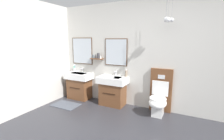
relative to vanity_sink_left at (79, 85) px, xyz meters
The scene contains 10 objects.
wall_back 2.29m from the vanity_sink_left, ahead, with size 5.48×0.54×2.53m.
bath_mat 0.69m from the vanity_sink_left, 90.00° to the right, with size 0.68×0.44×0.01m, color #474C56.
vanity_sink_left is the anchor object (origin of this frame).
tap_on_left_sink 0.44m from the vanity_sink_left, 90.00° to the left, with size 0.03×0.13×0.11m.
vanity_sink_right 1.04m from the vanity_sink_left, ahead, with size 0.73×0.45×0.73m.
tap_on_right_sink 1.13m from the vanity_sink_left, ahead, with size 0.03×0.13×0.11m.
toilet 2.19m from the vanity_sink_left, ahead, with size 0.48×0.62×1.00m.
toothbrush_cup 0.51m from the vanity_sink_left, 152.73° to the left, with size 0.07×0.07×0.20m.
soap_dispenser 1.41m from the vanity_sink_left, ahead, with size 0.06×0.06×0.20m.
folded_hand_towel 1.07m from the vanity_sink_left, ahead, with size 0.22×0.16×0.04m, color white.
Camera 1 is at (0.66, -1.64, 1.63)m, focal length 25.79 mm.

